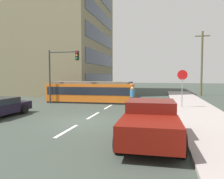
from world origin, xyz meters
name	(u,v)px	position (x,y,z in m)	size (l,w,h in m)	color
ground_plane	(118,101)	(0.00, 10.00, 0.00)	(120.00, 120.00, 0.00)	#363E37
sidewalk_curb_right	(196,109)	(6.80, 6.00, 0.07)	(3.20, 36.00, 0.14)	#A09490
lane_stripe_0	(67,131)	(0.00, -2.00, 0.01)	(0.16, 2.40, 0.01)	silver
lane_stripe_1	(93,116)	(0.00, 2.00, 0.01)	(0.16, 2.40, 0.01)	silver
lane_stripe_2	(108,107)	(0.00, 6.00, 0.01)	(0.16, 2.40, 0.01)	silver
lane_stripe_3	(125,97)	(0.00, 14.75, 0.01)	(0.16, 2.40, 0.01)	silver
lane_stripe_4	(132,93)	(0.00, 20.75, 0.01)	(0.16, 2.40, 0.01)	silver
corner_building	(49,21)	(-13.11, 20.33, 11.20)	(16.94, 16.12, 22.40)	#7E7556
streetcar_tram	(91,92)	(-2.41, 8.75, 1.04)	(8.28, 2.79, 2.01)	orange
city_bus	(120,89)	(-0.53, 13.87, 1.05)	(2.66, 5.74, 1.82)	#36438E
pedestrian_crossing	(132,96)	(1.98, 6.19, 0.94)	(0.50, 0.36, 1.67)	#343357
pickup_truck_parked	(151,121)	(3.87, -2.70, 0.80)	(2.38, 5.05, 1.55)	#651009
parked_sedan_mid	(77,92)	(-5.43, 12.71, 0.62)	(2.06, 4.15, 1.19)	maroon
parked_sedan_far	(98,89)	(-4.90, 19.52, 0.62)	(2.00, 4.50, 1.19)	#B9B6C1
parked_sedan_furthest	(106,87)	(-5.37, 25.98, 0.62)	(2.07, 4.16, 1.19)	navy
stop_sign	(182,81)	(5.83, 6.30, 2.19)	(0.76, 0.07, 2.88)	gray
traffic_light_mast	(61,66)	(-4.69, 7.10, 3.47)	(2.95, 0.33, 4.93)	#333333
utility_pole_mid	(202,62)	(9.29, 18.65, 4.31)	(1.80, 0.24, 8.25)	brown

